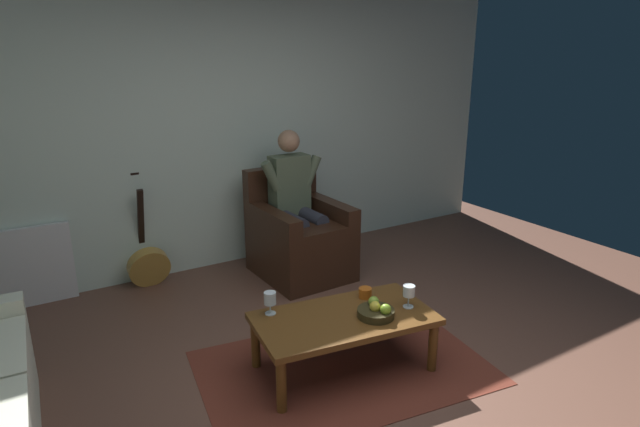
{
  "coord_description": "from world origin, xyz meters",
  "views": [
    {
      "loc": [
        1.82,
        2.02,
        2.0
      ],
      "look_at": [
        -0.21,
        -1.3,
        0.79
      ],
      "focal_mm": 29.89,
      "sensor_mm": 36.0,
      "label": 1
    }
  ],
  "objects_px": {
    "fruit_bowl": "(376,311)",
    "wine_glass_near": "(270,300)",
    "candle_jar": "(365,293)",
    "person_seated": "(296,199)",
    "coffee_table": "(344,323)",
    "guitar": "(148,262)",
    "wine_glass_far": "(409,292)",
    "armchair": "(299,239)"
  },
  "relations": [
    {
      "from": "armchair",
      "to": "wine_glass_near",
      "type": "bearing_deg",
      "value": 52.19
    },
    {
      "from": "coffee_table",
      "to": "wine_glass_near",
      "type": "xyz_separation_m",
      "value": [
        0.39,
        -0.27,
        0.15
      ]
    },
    {
      "from": "coffee_table",
      "to": "wine_glass_far",
      "type": "distance_m",
      "value": 0.47
    },
    {
      "from": "fruit_bowl",
      "to": "guitar",
      "type": "bearing_deg",
      "value": -66.01
    },
    {
      "from": "coffee_table",
      "to": "wine_glass_far",
      "type": "relative_size",
      "value": 7.87
    },
    {
      "from": "wine_glass_far",
      "to": "candle_jar",
      "type": "bearing_deg",
      "value": -59.37
    },
    {
      "from": "guitar",
      "to": "wine_glass_far",
      "type": "xyz_separation_m",
      "value": [
        -1.17,
        2.07,
        0.27
      ]
    },
    {
      "from": "coffee_table",
      "to": "wine_glass_far",
      "type": "xyz_separation_m",
      "value": [
        -0.43,
        0.12,
        0.15
      ]
    },
    {
      "from": "guitar",
      "to": "wine_glass_near",
      "type": "bearing_deg",
      "value": 102.09
    },
    {
      "from": "armchair",
      "to": "person_seated",
      "type": "bearing_deg",
      "value": -90.0
    },
    {
      "from": "guitar",
      "to": "wine_glass_near",
      "type": "relative_size",
      "value": 6.68
    },
    {
      "from": "wine_glass_near",
      "to": "wine_glass_far",
      "type": "xyz_separation_m",
      "value": [
        -0.81,
        0.39,
        0.01
      ]
    },
    {
      "from": "coffee_table",
      "to": "wine_glass_near",
      "type": "height_order",
      "value": "wine_glass_near"
    },
    {
      "from": "guitar",
      "to": "candle_jar",
      "type": "bearing_deg",
      "value": 119.41
    },
    {
      "from": "armchair",
      "to": "wine_glass_near",
      "type": "distance_m",
      "value": 1.53
    },
    {
      "from": "person_seated",
      "to": "guitar",
      "type": "xyz_separation_m",
      "value": [
        1.26,
        -0.41,
        -0.49
      ]
    },
    {
      "from": "armchair",
      "to": "guitar",
      "type": "distance_m",
      "value": 1.34
    },
    {
      "from": "person_seated",
      "to": "guitar",
      "type": "relative_size",
      "value": 1.32
    },
    {
      "from": "coffee_table",
      "to": "candle_jar",
      "type": "distance_m",
      "value": 0.32
    },
    {
      "from": "person_seated",
      "to": "fruit_bowl",
      "type": "xyz_separation_m",
      "value": [
        0.34,
        1.65,
        -0.29
      ]
    },
    {
      "from": "fruit_bowl",
      "to": "wine_glass_near",
      "type": "bearing_deg",
      "value": -34.34
    },
    {
      "from": "armchair",
      "to": "coffee_table",
      "type": "xyz_separation_m",
      "value": [
        0.51,
        1.5,
        -0.01
      ]
    },
    {
      "from": "fruit_bowl",
      "to": "candle_jar",
      "type": "xyz_separation_m",
      "value": [
        -0.1,
        -0.26,
        -0.0
      ]
    },
    {
      "from": "wine_glass_far",
      "to": "person_seated",
      "type": "bearing_deg",
      "value": -92.87
    },
    {
      "from": "coffee_table",
      "to": "fruit_bowl",
      "type": "relative_size",
      "value": 5.08
    },
    {
      "from": "person_seated",
      "to": "fruit_bowl",
      "type": "relative_size",
      "value": 5.56
    },
    {
      "from": "wine_glass_near",
      "to": "wine_glass_far",
      "type": "height_order",
      "value": "wine_glass_far"
    },
    {
      "from": "guitar",
      "to": "wine_glass_far",
      "type": "distance_m",
      "value": 2.39
    },
    {
      "from": "guitar",
      "to": "person_seated",
      "type": "bearing_deg",
      "value": 161.91
    },
    {
      "from": "person_seated",
      "to": "guitar",
      "type": "distance_m",
      "value": 1.41
    },
    {
      "from": "guitar",
      "to": "fruit_bowl",
      "type": "relative_size",
      "value": 4.23
    },
    {
      "from": "person_seated",
      "to": "coffee_table",
      "type": "relative_size",
      "value": 1.09
    },
    {
      "from": "wine_glass_near",
      "to": "wine_glass_far",
      "type": "distance_m",
      "value": 0.9
    },
    {
      "from": "coffee_table",
      "to": "person_seated",
      "type": "bearing_deg",
      "value": -108.32
    },
    {
      "from": "armchair",
      "to": "wine_glass_far",
      "type": "distance_m",
      "value": 1.63
    },
    {
      "from": "guitar",
      "to": "wine_glass_near",
      "type": "height_order",
      "value": "guitar"
    },
    {
      "from": "person_seated",
      "to": "coffee_table",
      "type": "height_order",
      "value": "person_seated"
    },
    {
      "from": "coffee_table",
      "to": "fruit_bowl",
      "type": "xyz_separation_m",
      "value": [
        -0.17,
        0.11,
        0.09
      ]
    },
    {
      "from": "armchair",
      "to": "fruit_bowl",
      "type": "bearing_deg",
      "value": 76.32
    },
    {
      "from": "armchair",
      "to": "guitar",
      "type": "height_order",
      "value": "guitar"
    },
    {
      "from": "coffee_table",
      "to": "candle_jar",
      "type": "relative_size",
      "value": 13.48
    },
    {
      "from": "fruit_bowl",
      "to": "candle_jar",
      "type": "bearing_deg",
      "value": -111.27
    }
  ]
}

